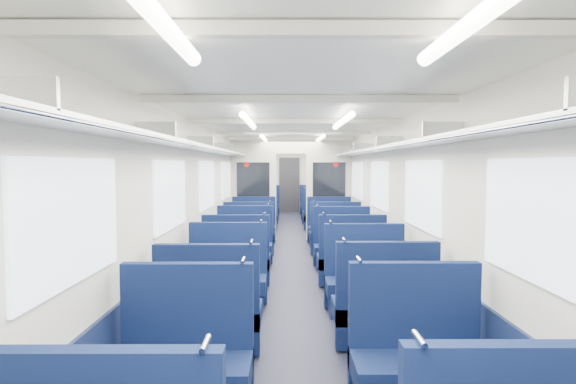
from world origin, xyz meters
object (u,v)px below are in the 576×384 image
end_door (289,185)px  seat_11 (365,285)px  seat_18 (254,229)px  seat_25 (316,209)px  seat_22 (262,214)px  seat_13 (351,262)px  seat_27 (314,206)px  seat_6 (185,366)px  seat_8 (210,317)px  seat_7 (418,365)px  seat_21 (322,218)px  bulkhead (291,187)px  seat_24 (264,210)px  seat_14 (244,248)px  seat_20 (259,218)px  seat_12 (237,263)px  seat_9 (384,312)px  seat_15 (342,249)px  seat_23 (319,214)px  seat_26 (265,206)px  seat_16 (249,238)px  seat_19 (329,230)px  seat_10 (227,282)px  seat_17 (335,238)px

end_door → seat_11: 11.57m
seat_18 → seat_25: size_ratio=1.00×
seat_18 → seat_22: size_ratio=1.00×
seat_13 → seat_27: same height
seat_6 → seat_8: bearing=90.0°
seat_7 → seat_21: bearing=90.0°
seat_11 → seat_27: bearing=90.0°
bulkhead → seat_27: bearing=80.6°
seat_7 → seat_24: 11.20m
seat_14 → seat_20: same height
seat_12 → seat_9: bearing=-53.4°
end_door → seat_9: size_ratio=1.86×
seat_14 → seat_15: (1.66, -0.15, 0.00)m
seat_8 → seat_23: bearing=79.4°
seat_13 → seat_27: (0.00, 9.02, 0.00)m
seat_8 → seat_14: bearing=90.0°
seat_9 → seat_15: same height
seat_8 → seat_27: size_ratio=1.00×
seat_12 → seat_26: same height
seat_23 → seat_25: (0.00, 1.23, 0.00)m
seat_16 → seat_19: size_ratio=1.00×
seat_8 → seat_10: size_ratio=1.00×
seat_8 → seat_13: size_ratio=1.00×
seat_15 → seat_23: same height
seat_6 → seat_10: 2.31m
bulkhead → seat_7: size_ratio=2.61×
bulkhead → seat_17: (0.83, -1.77, -0.90)m
seat_20 → seat_8: bearing=-90.0°
seat_24 → seat_11: bearing=-79.5°
seat_18 → seat_22: (0.00, 3.18, 0.00)m
end_door → seat_6: bearing=-93.5°
seat_8 → seat_21: size_ratio=1.00×
seat_18 → seat_26: size_ratio=1.00×
seat_13 → seat_18: bearing=116.4°
end_door → seat_26: 1.80m
seat_25 → seat_20: bearing=-126.2°
seat_17 → seat_10: bearing=-116.6°
seat_18 → seat_24: 4.34m
seat_6 → seat_25: bearing=81.5°
seat_20 → seat_24: 2.20m
seat_23 → end_door: bearing=102.4°
seat_24 → seat_19: bearing=-69.2°
seat_10 → seat_13: size_ratio=1.00×
seat_14 → seat_27: (1.66, 7.83, 0.00)m
seat_18 → seat_25: same height
seat_13 → seat_25: size_ratio=1.00×
seat_16 → seat_18: size_ratio=1.00×
seat_23 → seat_27: size_ratio=1.00×
seat_8 → seat_15: size_ratio=1.00×
seat_10 → seat_26: 9.93m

